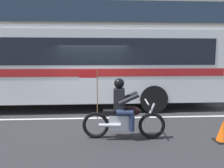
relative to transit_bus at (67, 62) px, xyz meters
The scene contains 7 objects.
ground_plane 2.49m from the transit_bus, 47.03° to the right, with size 60.00×60.00×0.00m, color #2B2B2D.
sidewalk_curb 4.45m from the transit_bus, 74.11° to the left, with size 28.00×3.80×0.15m, color gray.
lane_center_stripe 2.83m from the transit_bus, 58.20° to the right, with size 26.60×0.14×0.01m, color silver.
transit_bus is the anchor object (origin of this frame).
motorcycle_with_rider 4.36m from the transit_bus, 62.76° to the right, with size 2.19×0.64×1.78m.
fire_hydrant 3.49m from the transit_bus, 73.10° to the left, with size 0.22×0.30×0.75m.
traffic_cone 6.21m from the transit_bus, 43.17° to the right, with size 0.36×0.36×0.55m.
Camera 1 is at (0.19, -8.05, 2.12)m, focal length 35.61 mm.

